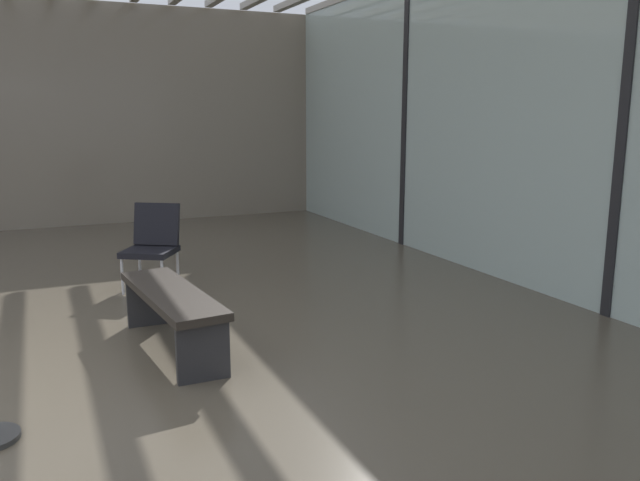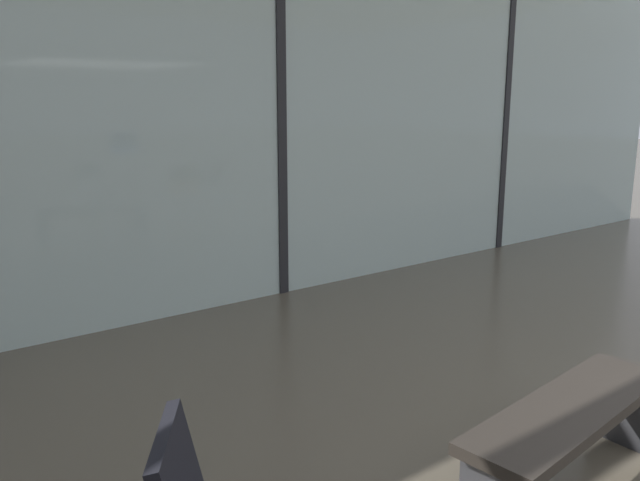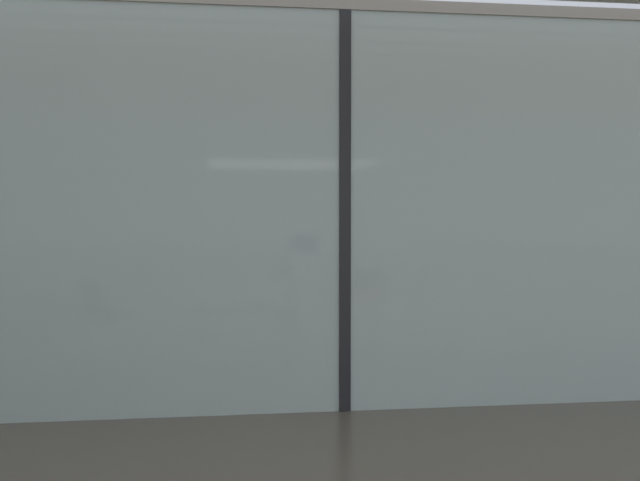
# 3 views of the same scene
# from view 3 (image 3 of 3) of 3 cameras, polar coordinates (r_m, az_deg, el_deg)

# --- Properties ---
(glass_curtain_wall) EXTENTS (14.00, 0.08, 3.50)m
(glass_curtain_wall) POSITION_cam_3_polar(r_m,az_deg,el_deg) (6.49, 1.87, 2.19)
(glass_curtain_wall) COLOR #A3B7B2
(glass_curtain_wall) RESTS_ON ground
(window_mullion_1) EXTENTS (0.10, 0.12, 3.50)m
(window_mullion_1) POSITION_cam_3_polar(r_m,az_deg,el_deg) (6.49, 1.87, 2.19)
(window_mullion_1) COLOR black
(window_mullion_1) RESTS_ON ground
(parked_airplane) EXTENTS (12.90, 4.13, 4.13)m
(parked_airplane) POSITION_cam_3_polar(r_m,az_deg,el_deg) (11.75, -11.09, 3.62)
(parked_airplane) COLOR #B2BCD6
(parked_airplane) RESTS_ON ground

